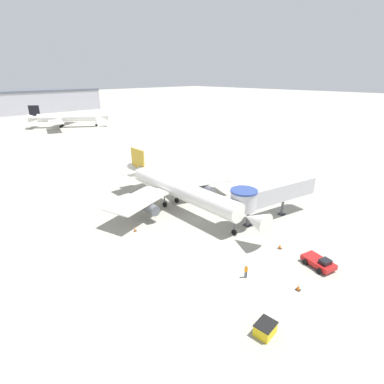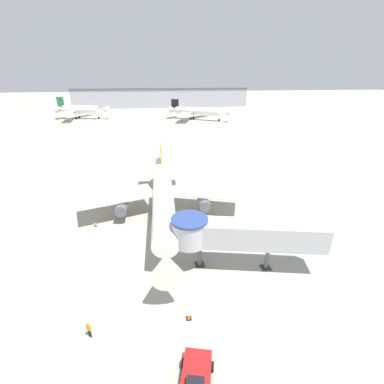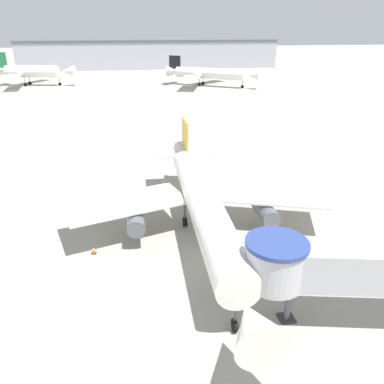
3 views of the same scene
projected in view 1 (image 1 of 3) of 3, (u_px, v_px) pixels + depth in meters
The scene contains 10 objects.
ground_plane at pixel (197, 218), 49.66m from camera, with size 800.00×800.00×0.00m, color #9E9B8E.
main_airplane at pixel (179, 189), 51.78m from camera, with size 26.80×33.08×8.57m.
jet_bridge at pixel (268, 194), 47.48m from camera, with size 16.67×6.68×6.24m.
pushback_tug_red at pixel (319, 262), 36.93m from camera, with size 3.11×4.32×1.46m.
service_container_yellow at pixel (265, 329), 27.35m from camera, with size 2.05×1.68×1.22m.
traffic_cone_apron_front at pixel (298, 287), 33.03m from camera, with size 0.51×0.51×0.84m.
traffic_cone_port_wing at pixel (135, 229), 45.45m from camera, with size 0.44×0.44×0.72m.
traffic_cone_near_nose at pixel (280, 246), 40.91m from camera, with size 0.50×0.50×0.83m.
ground_crew_marshaller at pixel (246, 271), 34.83m from camera, with size 0.38×0.34×1.71m.
background_jet_black_tail at pixel (66, 118), 132.00m from camera, with size 30.55×27.95×9.65m.
Camera 1 is at (-31.92, -31.11, 22.35)m, focal length 28.00 mm.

